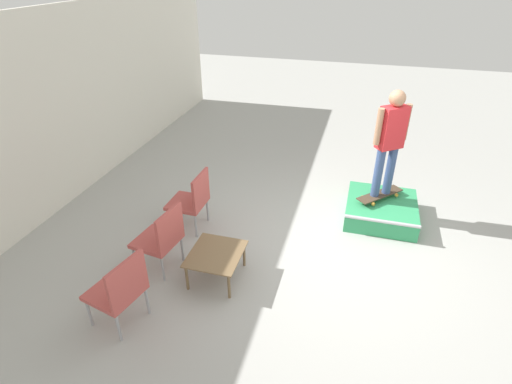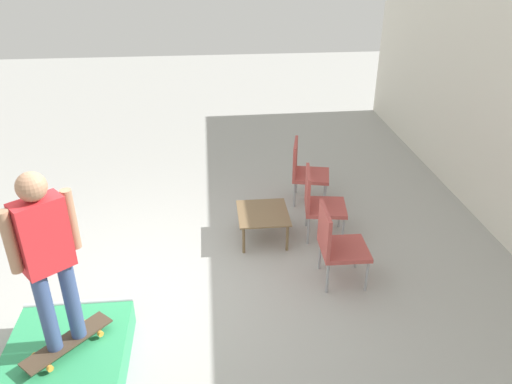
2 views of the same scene
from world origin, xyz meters
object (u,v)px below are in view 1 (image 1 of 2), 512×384
object	(u,v)px
patio_chair_left	(120,288)
patio_chair_right	(193,199)
skate_ramp_box	(381,210)
person_skater	(390,137)
patio_chair_center	(162,236)
skateboard_on_ramp	(380,194)
coffee_table	(216,256)

from	to	relation	value
patio_chair_left	patio_chair_right	bearing A→B (deg)	-167.21
patio_chair_right	skate_ramp_box	bearing A→B (deg)	112.06
person_skater	patio_chair_left	xyz separation A→B (m)	(-3.04, 2.68, -0.83)
patio_chair_left	patio_chair_center	world-z (taller)	same
person_skater	skateboard_on_ramp	bearing A→B (deg)	141.72
patio_chair_left	skate_ramp_box	bearing A→B (deg)	150.24
coffee_table	patio_chair_left	xyz separation A→B (m)	(-0.98, 0.72, 0.17)
patio_chair_left	patio_chair_right	xyz separation A→B (m)	(1.93, -0.00, 0.00)
coffee_table	patio_chair_left	world-z (taller)	patio_chair_left
skate_ramp_box	patio_chair_left	distance (m)	4.05
coffee_table	patio_chair_center	world-z (taller)	patio_chair_center
skateboard_on_ramp	skate_ramp_box	bearing A→B (deg)	-104.38
skate_ramp_box	coffee_table	size ratio (longest dim) A/B	1.59
skateboard_on_ramp	patio_chair_center	size ratio (longest dim) A/B	0.79
person_skater	patio_chair_left	world-z (taller)	person_skater
person_skater	skate_ramp_box	bearing A→B (deg)	-95.72
skateboard_on_ramp	person_skater	bearing A→B (deg)	-46.94
person_skater	coffee_table	xyz separation A→B (m)	(-2.07, 1.96, -1.00)
patio_chair_right	patio_chair_left	bearing A→B (deg)	1.19
person_skater	coffee_table	size ratio (longest dim) A/B	2.30
skate_ramp_box	coffee_table	distance (m)	2.84
patio_chair_center	coffee_table	bearing A→B (deg)	99.47
skate_ramp_box	person_skater	distance (m)	1.20
patio_chair_center	patio_chair_right	distance (m)	0.97
person_skater	coffee_table	world-z (taller)	person_skater
patio_chair_left	patio_chair_right	distance (m)	1.93
coffee_table	patio_chair_center	bearing A→B (deg)	91.12
skateboard_on_ramp	person_skater	size ratio (longest dim) A/B	0.45
skate_ramp_box	patio_chair_right	world-z (taller)	patio_chair_right
skateboard_on_ramp	person_skater	world-z (taller)	person_skater
person_skater	patio_chair_left	distance (m)	4.14
coffee_table	patio_chair_right	xyz separation A→B (m)	(0.95, 0.72, 0.17)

